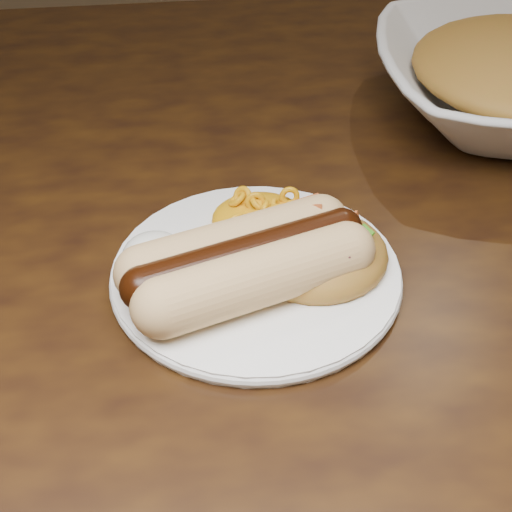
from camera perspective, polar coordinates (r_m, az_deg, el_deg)
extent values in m
cube|color=#351D09|center=(0.60, -12.07, 2.45)|extent=(1.60, 0.90, 0.04)
cylinder|color=white|center=(0.50, 0.00, -1.34)|extent=(0.23, 0.23, 0.01)
cylinder|color=tan|center=(0.46, -0.50, -1.73)|extent=(0.14, 0.08, 0.04)
cylinder|color=tan|center=(0.49, -0.96, 0.74)|extent=(0.14, 0.08, 0.04)
cylinder|color=black|center=(0.47, -0.74, -0.09)|extent=(0.15, 0.07, 0.03)
ellipsoid|color=gold|center=(0.53, 0.24, 3.86)|extent=(0.08, 0.08, 0.03)
ellipsoid|color=white|center=(0.50, -8.21, 0.57)|extent=(0.05, 0.05, 0.03)
ellipsoid|color=#CD4827|center=(0.50, 4.82, 0.75)|extent=(0.10, 0.10, 0.04)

